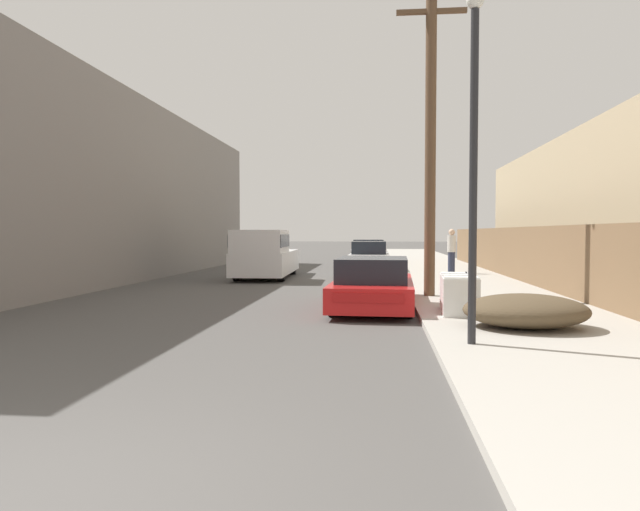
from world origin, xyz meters
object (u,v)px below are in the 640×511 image
at_px(street_lamp, 474,143).
at_px(discarded_fridge, 459,293).
at_px(car_parked_mid, 369,258).
at_px(pickup_truck, 264,255).
at_px(pedestrian, 452,250).
at_px(parked_sports_car_red, 373,285).
at_px(utility_pole, 431,134).
at_px(brush_pile, 525,311).
at_px(car_parked_far, 368,253).

bearing_deg(street_lamp, discarded_fridge, 85.38).
xyz_separation_m(car_parked_mid, pickup_truck, (-3.96, -3.97, 0.28)).
bearing_deg(discarded_fridge, pedestrian, 87.18).
xyz_separation_m(parked_sports_car_red, pickup_truck, (-4.25, 8.38, 0.37)).
xyz_separation_m(utility_pole, brush_pile, (1.22, -4.93, -3.92)).
bearing_deg(discarded_fridge, parked_sports_car_red, 150.17).
bearing_deg(street_lamp, pickup_truck, 113.94).
distance_m(car_parked_mid, brush_pile, 15.61).
height_order(parked_sports_car_red, car_parked_far, car_parked_far).
xyz_separation_m(discarded_fridge, pickup_truck, (-6.02, 9.55, 0.41)).
relative_size(car_parked_far, utility_pole, 0.55).
relative_size(car_parked_mid, utility_pole, 0.53).
relative_size(car_parked_mid, brush_pile, 2.03).
height_order(street_lamp, pedestrian, street_lamp).
xyz_separation_m(car_parked_far, pickup_truck, (-3.78, -10.41, 0.28)).
height_order(discarded_fridge, utility_pole, utility_pole).
distance_m(car_parked_mid, pedestrian, 3.87).
bearing_deg(discarded_fridge, car_parked_far, 100.00).
relative_size(parked_sports_car_red, pedestrian, 2.52).
height_order(parked_sports_car_red, street_lamp, street_lamp).
bearing_deg(parked_sports_car_red, pedestrian, 75.63).
relative_size(street_lamp, pedestrian, 2.87).
xyz_separation_m(car_parked_mid, pedestrian, (3.38, -1.85, 0.41)).
xyz_separation_m(car_parked_far, pedestrian, (3.55, -8.29, 0.41)).
bearing_deg(parked_sports_car_red, brush_pile, -45.97).
xyz_separation_m(car_parked_far, brush_pile, (3.14, -21.77, -0.24)).
height_order(car_parked_mid, pedestrian, pedestrian).
bearing_deg(utility_pole, discarded_fridge, -84.07).
bearing_deg(car_parked_far, pickup_truck, -111.92).
height_order(brush_pile, pedestrian, pedestrian).
relative_size(discarded_fridge, utility_pole, 0.21).
bearing_deg(pickup_truck, car_parked_far, -111.96).
bearing_deg(parked_sports_car_red, discarded_fridge, -31.38).
distance_m(pickup_truck, brush_pile, 13.31).
xyz_separation_m(car_parked_far, utility_pole, (1.92, -16.84, 3.68)).
height_order(discarded_fridge, car_parked_mid, car_parked_mid).
bearing_deg(parked_sports_car_red, pickup_truck, 118.92).
height_order(utility_pole, brush_pile, utility_pole).
relative_size(parked_sports_car_red, utility_pole, 0.56).
distance_m(car_parked_far, street_lamp, 23.57).
relative_size(parked_sports_car_red, car_parked_mid, 1.04).
bearing_deg(car_parked_far, utility_pole, -85.45).
bearing_deg(pedestrian, discarded_fridge, -96.42).
bearing_deg(car_parked_far, brush_pile, -83.74).
xyz_separation_m(discarded_fridge, pedestrian, (1.31, 11.68, 0.54)).
relative_size(discarded_fridge, pedestrian, 0.95).
xyz_separation_m(car_parked_far, street_lamp, (1.97, -23.36, 2.44)).
distance_m(parked_sports_car_red, utility_pole, 4.49).
relative_size(car_parked_mid, car_parked_far, 0.98).
height_order(discarded_fridge, pickup_truck, pickup_truck).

